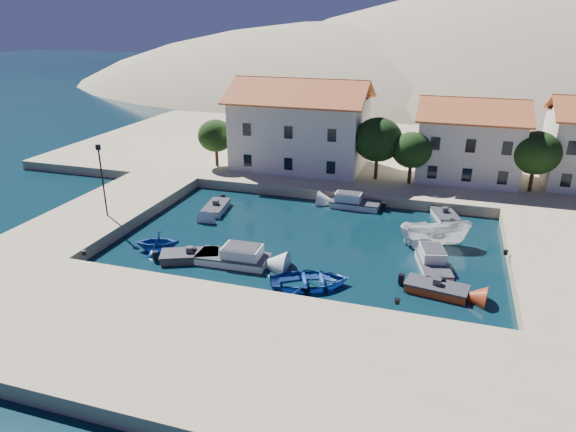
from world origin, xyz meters
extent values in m
plane|color=black|center=(0.00, 0.00, 0.00)|extent=(400.00, 400.00, 0.00)
cube|color=tan|center=(0.00, -6.00, 0.50)|extent=(52.00, 12.00, 1.00)
cube|color=tan|center=(-19.00, 10.00, 0.50)|extent=(8.00, 20.00, 1.00)
cube|color=tan|center=(2.00, 38.00, 0.50)|extent=(80.00, 36.00, 1.00)
ellipsoid|color=tan|center=(-10.00, 110.00, -20.00)|extent=(198.00, 126.00, 72.00)
ellipsoid|color=tan|center=(35.00, 130.00, -25.00)|extent=(220.00, 176.00, 99.00)
cube|color=beige|center=(-6.00, 28.00, 4.75)|extent=(14.00, 9.00, 7.50)
pyramid|color=#A74725|center=(-6.00, 28.00, 9.60)|extent=(14.70, 9.45, 2.20)
cube|color=beige|center=(12.00, 29.00, 4.25)|extent=(10.00, 8.00, 6.50)
pyramid|color=#A74725|center=(12.00, 29.00, 8.40)|extent=(10.50, 8.40, 1.80)
cylinder|color=#382314|center=(-15.00, 25.00, 2.25)|extent=(0.36, 0.36, 2.50)
ellipsoid|color=black|center=(-15.00, 25.00, 4.50)|extent=(4.00, 4.00, 3.60)
cylinder|color=#382314|center=(3.00, 25.50, 2.50)|extent=(0.36, 0.36, 3.00)
ellipsoid|color=black|center=(3.00, 25.50, 5.20)|extent=(5.00, 5.00, 4.50)
cylinder|color=#382314|center=(6.50, 25.00, 2.25)|extent=(0.36, 0.36, 2.50)
ellipsoid|color=black|center=(6.50, 25.00, 4.50)|extent=(4.00, 4.00, 3.60)
cylinder|color=#382314|center=(18.00, 26.00, 2.38)|extent=(0.36, 0.36, 2.75)
ellipsoid|color=black|center=(18.00, 26.00, 4.85)|extent=(4.60, 4.60, 4.14)
cylinder|color=black|center=(-17.50, 8.00, 4.00)|extent=(0.14, 0.14, 6.00)
cube|color=black|center=(-17.50, 8.00, 7.00)|extent=(0.35, 0.25, 0.45)
cylinder|color=black|center=(-14.30, 0.80, 1.15)|extent=(0.36, 0.36, 0.30)
cylinder|color=black|center=(8.00, 0.80, 1.15)|extent=(0.36, 0.36, 0.30)
cylinder|color=black|center=(14.70, 10.00, 1.15)|extent=(0.36, 0.36, 0.30)
cube|color=#37373D|center=(-7.65, 4.20, 0.25)|extent=(4.59, 3.37, 0.90)
cube|color=#37373D|center=(-7.65, 4.20, 0.58)|extent=(4.69, 3.44, 0.10)
cube|color=#37373D|center=(-7.65, 4.20, 0.80)|extent=(0.66, 0.66, 0.50)
cube|color=silver|center=(-4.36, 4.69, 0.25)|extent=(5.31, 2.43, 0.90)
cube|color=#37373D|center=(-4.36, 4.69, 0.58)|extent=(5.44, 2.48, 0.10)
cube|color=silver|center=(-4.36, 4.69, 0.95)|extent=(2.84, 2.00, 0.90)
imported|color=#1B4397|center=(1.99, 3.02, 0.00)|extent=(6.42, 5.60, 1.11)
cube|color=maroon|center=(10.19, 4.69, 0.25)|extent=(4.16, 2.36, 0.90)
cube|color=#37373D|center=(10.19, 4.69, 0.58)|extent=(4.26, 2.41, 0.10)
cube|color=#37373D|center=(10.19, 4.69, 0.80)|extent=(0.57, 0.57, 0.50)
cube|color=silver|center=(9.81, 8.03, 0.25)|extent=(2.92, 4.89, 0.90)
cube|color=#37373D|center=(9.81, 8.03, 0.58)|extent=(2.98, 5.00, 0.10)
cube|color=silver|center=(9.81, 8.03, 0.95)|extent=(2.12, 2.73, 0.90)
imported|color=silver|center=(9.71, 12.44, 0.00)|extent=(5.95, 3.58, 2.16)
cube|color=silver|center=(10.28, 18.66, 0.25)|extent=(2.88, 4.14, 0.90)
cube|color=#37373D|center=(10.28, 18.66, 0.58)|extent=(2.94, 4.23, 0.10)
cube|color=#37373D|center=(10.28, 18.66, 0.80)|extent=(0.63, 0.63, 0.50)
imported|color=#1B4397|center=(-10.81, 4.93, 0.00)|extent=(4.12, 3.83, 1.78)
cube|color=silver|center=(-10.17, 14.19, 0.25)|extent=(2.32, 4.18, 0.90)
cube|color=#37373D|center=(-10.17, 14.19, 0.58)|extent=(2.36, 4.28, 0.10)
cube|color=#37373D|center=(-10.17, 14.19, 0.80)|extent=(0.57, 0.57, 0.50)
cube|color=silver|center=(2.07, 19.00, 0.25)|extent=(4.61, 2.03, 0.90)
cube|color=#37373D|center=(2.07, 19.00, 0.58)|extent=(4.72, 2.07, 0.10)
cube|color=silver|center=(2.07, 19.00, 0.95)|extent=(2.45, 1.70, 0.90)
camera|label=1|loc=(9.79, -26.58, 17.16)|focal=32.00mm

